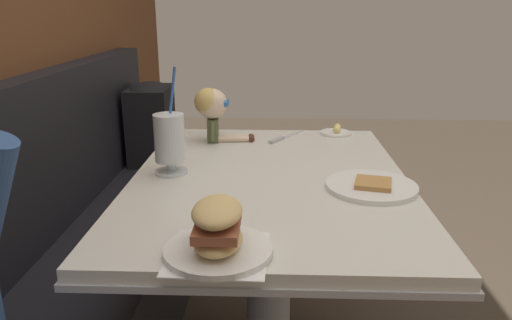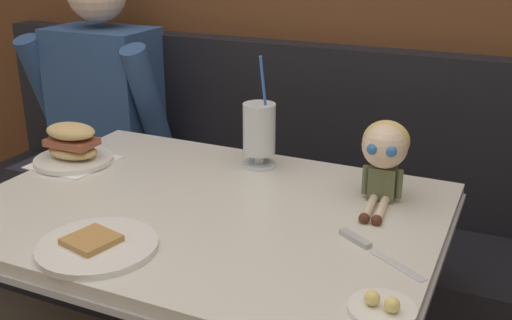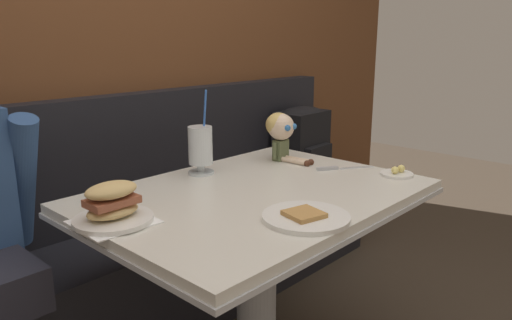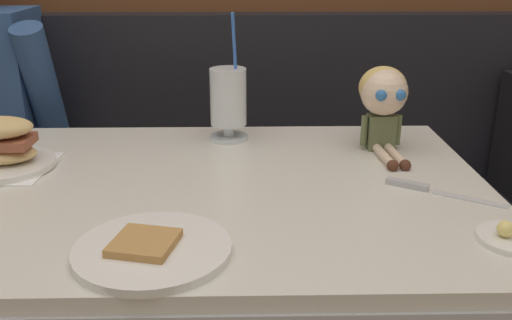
{
  "view_description": "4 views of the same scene",
  "coord_description": "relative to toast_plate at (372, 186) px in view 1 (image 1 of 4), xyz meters",
  "views": [
    {
      "loc": [
        -1.35,
        0.17,
        1.22
      ],
      "look_at": [
        0.06,
        0.22,
        0.77
      ],
      "focal_mm": 34.14,
      "sensor_mm": 36.0,
      "label": 1
    },
    {
      "loc": [
        0.67,
        -0.98,
        1.36
      ],
      "look_at": [
        0.1,
        0.26,
        0.85
      ],
      "focal_mm": 43.01,
      "sensor_mm": 36.0,
      "label": 2
    },
    {
      "loc": [
        -1.14,
        -0.88,
        1.25
      ],
      "look_at": [
        -0.03,
        0.16,
        0.86
      ],
      "focal_mm": 34.39,
      "sensor_mm": 36.0,
      "label": 3
    },
    {
      "loc": [
        0.05,
        -0.89,
        1.19
      ],
      "look_at": [
        0.07,
        0.14,
        0.81
      ],
      "focal_mm": 39.76,
      "sensor_mm": 36.0,
      "label": 4
    }
  ],
  "objects": [
    {
      "name": "seated_doll",
      "position": [
        0.47,
        0.49,
        0.12
      ],
      "size": [
        0.12,
        0.22,
        0.2
      ],
      "color": "#5B6642",
      "rests_on": "diner_table"
    },
    {
      "name": "sandwich_plate",
      "position": [
        -0.38,
        0.38,
        0.04
      ],
      "size": [
        0.22,
        0.22,
        0.12
      ],
      "color": "white",
      "rests_on": "diner_table"
    },
    {
      "name": "diner_table",
      "position": [
        0.1,
        0.28,
        -0.21
      ],
      "size": [
        1.11,
        0.81,
        0.74
      ],
      "color": "silver",
      "rests_on": "ground"
    },
    {
      "name": "backpack",
      "position": [
        1.13,
        0.88,
        -0.09
      ],
      "size": [
        0.31,
        0.25,
        0.41
      ],
      "color": "black",
      "rests_on": "booth_bench"
    },
    {
      "name": "butter_knife",
      "position": [
        0.5,
        0.24,
        -0.0
      ],
      "size": [
        0.21,
        0.14,
        0.01
      ],
      "color": "silver",
      "rests_on": "diner_table"
    },
    {
      "name": "butter_saucer",
      "position": [
        0.59,
        0.03,
        0.0
      ],
      "size": [
        0.12,
        0.12,
        0.04
      ],
      "color": "white",
      "rests_on": "diner_table"
    },
    {
      "name": "milkshake_glass",
      "position": [
        0.11,
        0.57,
        0.09
      ],
      "size": [
        0.1,
        0.1,
        0.32
      ],
      "color": "silver",
      "rests_on": "diner_table"
    },
    {
      "name": "booth_bench",
      "position": [
        0.1,
        0.91,
        -0.42
      ],
      "size": [
        2.6,
        0.48,
        1.0
      ],
      "color": "black",
      "rests_on": "ground"
    },
    {
      "name": "toast_plate",
      "position": [
        0.0,
        0.0,
        0.0
      ],
      "size": [
        0.25,
        0.25,
        0.03
      ],
      "color": "white",
      "rests_on": "diner_table"
    }
  ]
}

